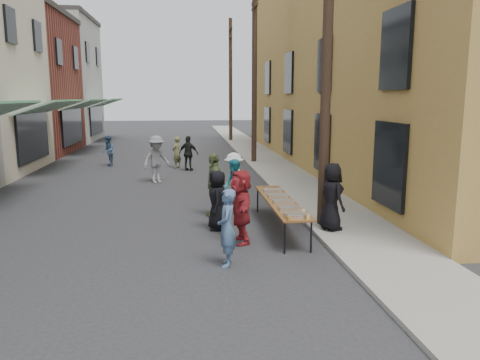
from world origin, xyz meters
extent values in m
plane|color=#28282B|center=(0.00, 0.00, 0.00)|extent=(120.00, 120.00, 0.00)
cube|color=gray|center=(5.00, 15.00, 0.05)|extent=(2.20, 60.00, 0.10)
cube|color=gray|center=(-10.00, 29.00, 4.50)|extent=(8.00, 8.00, 9.00)
cube|color=olive|center=(11.10, 14.00, 5.00)|extent=(10.00, 28.00, 10.00)
cylinder|color=#2D2116|center=(4.30, 3.00, 4.50)|extent=(0.26, 0.26, 9.00)
cylinder|color=#2D2116|center=(4.30, 15.00, 4.50)|extent=(0.26, 0.26, 9.00)
cylinder|color=#2D2116|center=(4.30, 27.00, 4.50)|extent=(0.26, 0.26, 9.00)
cube|color=brown|center=(3.18, 2.91, 0.73)|extent=(0.70, 4.00, 0.04)
cylinder|color=black|center=(2.89, 1.03, 0.35)|extent=(0.04, 0.04, 0.71)
cylinder|color=black|center=(3.47, 1.03, 0.35)|extent=(0.04, 0.04, 0.71)
cylinder|color=black|center=(2.89, 4.79, 0.35)|extent=(0.04, 0.04, 0.71)
cylinder|color=black|center=(3.47, 4.79, 0.35)|extent=(0.04, 0.04, 0.71)
cube|color=maroon|center=(3.18, 1.26, 0.79)|extent=(0.50, 0.33, 0.08)
cube|color=#B2B2B7|center=(3.18, 1.91, 0.79)|extent=(0.50, 0.33, 0.08)
cube|color=tan|center=(3.18, 2.61, 0.79)|extent=(0.50, 0.33, 0.08)
cube|color=#B2B2B7|center=(3.18, 3.31, 0.79)|extent=(0.50, 0.33, 0.08)
cube|color=tan|center=(3.18, 4.01, 0.79)|extent=(0.50, 0.33, 0.08)
cylinder|color=#A57F26|center=(2.96, 0.96, 0.79)|extent=(0.07, 0.07, 0.08)
cylinder|color=#A57F26|center=(2.96, 1.06, 0.79)|extent=(0.07, 0.07, 0.08)
cylinder|color=#A57F26|center=(2.96, 1.16, 0.79)|extent=(0.07, 0.07, 0.08)
cylinder|color=tan|center=(3.38, 1.01, 0.81)|extent=(0.08, 0.08, 0.12)
imported|color=black|center=(1.60, 3.07, 0.76)|extent=(0.52, 0.77, 1.52)
imported|color=#49678E|center=(1.60, 0.48, 0.78)|extent=(0.44, 0.61, 1.55)
imported|color=teal|center=(2.22, 4.91, 0.78)|extent=(0.73, 0.86, 1.56)
imported|color=white|center=(2.28, 5.58, 0.83)|extent=(0.77, 1.15, 1.66)
imported|color=#55643A|center=(1.60, 4.44, 0.90)|extent=(0.61, 1.12, 1.80)
imported|color=maroon|center=(2.05, 1.95, 0.85)|extent=(0.77, 1.65, 1.71)
imported|color=black|center=(4.35, 2.41, 0.93)|extent=(0.73, 0.92, 1.66)
imported|color=slate|center=(-0.30, 9.96, 0.92)|extent=(1.37, 1.26, 1.85)
imported|color=black|center=(0.97, 12.84, 0.80)|extent=(1.01, 0.75, 1.59)
imported|color=olive|center=(0.42, 13.78, 0.74)|extent=(0.60, 0.65, 1.48)
imported|color=#425D80|center=(-2.89, 14.73, 0.75)|extent=(0.68, 0.81, 1.51)
camera|label=1|loc=(0.81, -8.41, 3.33)|focal=35.00mm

